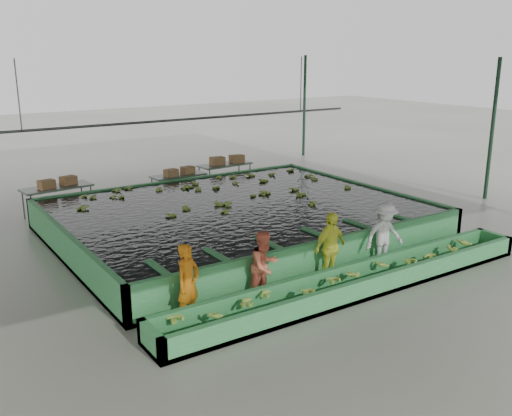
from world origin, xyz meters
TOP-DOWN VIEW (x-y plane):
  - ground at (0.00, 0.00)m, footprint 80.00×80.00m
  - shed_roof at (0.00, 0.00)m, footprint 20.00×22.00m
  - shed_posts at (0.00, 0.00)m, footprint 20.00×22.00m
  - flotation_tank at (0.00, 1.50)m, footprint 10.00×8.00m
  - tank_water at (0.00, 1.50)m, footprint 9.70×7.70m
  - sorting_trough at (0.00, -3.60)m, footprint 10.00×1.00m
  - cableway_rail at (0.00, 5.00)m, footprint 0.08×0.08m
  - rail_hanger_left at (-5.00, 5.00)m, footprint 0.04×0.04m
  - rail_hanger_right at (5.00, 5.00)m, footprint 0.04×0.04m
  - worker_a at (-3.79, -2.80)m, footprint 0.69×0.59m
  - worker_b at (-1.97, -2.80)m, footprint 0.85×0.72m
  - worker_c at (-0.14, -2.80)m, footprint 1.04×0.56m
  - worker_d at (1.60, -2.80)m, footprint 1.15×0.78m
  - packing_table_left at (-3.88, 6.25)m, footprint 2.26×1.12m
  - packing_table_mid at (0.38, 6.13)m, footprint 2.02×0.89m
  - packing_table_right at (2.65, 6.69)m, footprint 2.17×1.00m
  - box_stack_left at (-3.85, 6.24)m, footprint 1.30×0.67m
  - box_stack_mid at (0.39, 6.05)m, footprint 1.23×0.53m
  - box_stack_right at (2.74, 6.66)m, footprint 1.40×0.47m
  - floating_bananas at (0.00, 2.30)m, footprint 8.40×5.73m
  - trough_bananas at (0.00, -3.60)m, footprint 9.61×0.64m

SIDE VIEW (x-z plane):
  - ground at x=0.00m, z-range 0.00..0.00m
  - sorting_trough at x=0.00m, z-range 0.00..0.50m
  - trough_bananas at x=0.00m, z-range 0.34..0.46m
  - packing_table_mid at x=0.38m, z-range 0.00..0.90m
  - flotation_tank at x=0.00m, z-range 0.00..0.90m
  - packing_table_right at x=2.65m, z-range 0.00..0.96m
  - packing_table_left at x=-3.88m, z-range 0.00..0.99m
  - worker_b at x=-1.97m, z-range 0.00..1.55m
  - worker_a at x=-3.79m, z-range 0.00..1.61m
  - worker_d at x=1.60m, z-range 0.00..1.64m
  - worker_c at x=-0.14m, z-range 0.00..1.68m
  - tank_water at x=0.00m, z-range 0.85..0.85m
  - floating_bananas at x=0.00m, z-range 0.79..0.91m
  - box_stack_mid at x=0.39m, z-range 0.77..1.03m
  - box_stack_right at x=2.74m, z-range 0.81..1.11m
  - box_stack_left at x=-3.85m, z-range 0.85..1.12m
  - shed_posts at x=0.00m, z-range 0.00..5.00m
  - cableway_rail at x=0.00m, z-range -4.00..10.00m
  - rail_hanger_left at x=-5.00m, z-range 3.00..5.00m
  - rail_hanger_right at x=5.00m, z-range 3.00..5.00m
  - shed_roof at x=0.00m, z-range 4.98..5.02m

